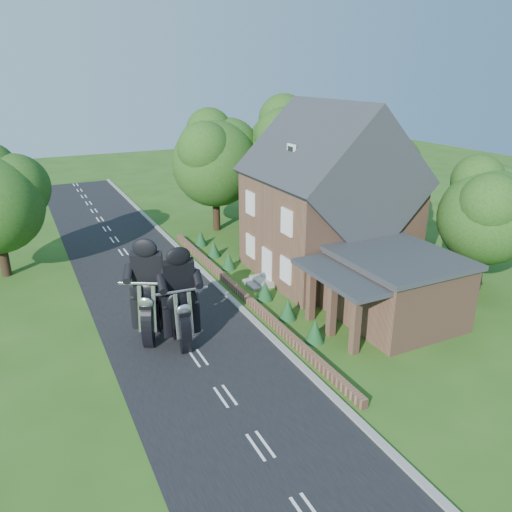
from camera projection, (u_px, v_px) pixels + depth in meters
name	position (u px, v px, depth m)	size (l,w,h in m)	color
ground	(198.00, 358.00, 21.59)	(120.00, 120.00, 0.00)	#285016
road	(198.00, 358.00, 21.59)	(7.00, 80.00, 0.02)	black
kerb	(273.00, 338.00, 23.08)	(0.30, 80.00, 0.12)	gray
garden_wall	(241.00, 293.00, 27.51)	(0.30, 22.00, 0.40)	brown
house	(328.00, 203.00, 29.46)	(9.54, 8.64, 10.24)	brown
annex	(393.00, 287.00, 24.39)	(7.05, 5.94, 3.44)	brown
tree_annex_side	(491.00, 208.00, 27.13)	(5.64, 5.20, 7.48)	black
tree_house_right	(383.00, 173.00, 33.92)	(6.51, 6.00, 8.40)	black
tree_behind_house	(296.00, 145.00, 38.86)	(7.81, 7.20, 10.08)	black
tree_behind_left	(220.00, 155.00, 37.37)	(6.94, 6.40, 9.16)	black
tree_far_road	(0.00, 197.00, 28.94)	(6.08, 5.60, 7.84)	black
shrub_a	(315.00, 331.00, 22.75)	(0.90, 0.90, 1.10)	#123B1B
shrub_b	(288.00, 309.00, 24.85)	(0.90, 0.90, 1.10)	#123B1B
shrub_c	(265.00, 290.00, 26.96)	(0.90, 0.90, 1.10)	#123B1B
shrub_d	(229.00, 261.00, 31.16)	(0.90, 0.90, 1.10)	#123B1B
shrub_e	(214.00, 249.00, 33.26)	(0.90, 0.90, 1.10)	#123B1B
shrub_f	(201.00, 238.00, 35.37)	(0.90, 0.90, 1.10)	#123B1B
motorcycle_lead	(182.00, 332.00, 22.31)	(0.39, 1.55, 1.44)	black
motorcycle_follow	(152.00, 326.00, 22.80)	(0.41, 1.61, 1.50)	black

